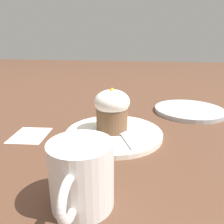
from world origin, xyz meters
TOP-DOWN VIEW (x-y plane):
  - ground_plane at (0.00, 0.00)m, footprint 4.00×4.00m
  - dessert_plate at (0.00, 0.00)m, footprint 0.24×0.24m
  - carrot_cake at (-0.01, -0.01)m, footprint 0.09×0.09m
  - spoon at (0.02, 0.02)m, footprint 0.11×0.06m
  - coffee_cup at (0.25, -0.01)m, footprint 0.13×0.09m
  - side_plate at (-0.22, 0.22)m, footprint 0.22×0.22m
  - paper_napkin at (0.03, -0.21)m, footprint 0.10×0.09m

SIDE VIEW (x-z plane):
  - ground_plane at x=0.00m, z-range 0.00..0.00m
  - paper_napkin at x=0.03m, z-range 0.00..0.00m
  - dessert_plate at x=0.00m, z-range 0.00..0.01m
  - side_plate at x=-0.22m, z-range 0.00..0.01m
  - spoon at x=0.02m, z-range 0.01..0.02m
  - coffee_cup at x=0.25m, z-range 0.00..0.10m
  - carrot_cake at x=-0.01m, z-range 0.01..0.12m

